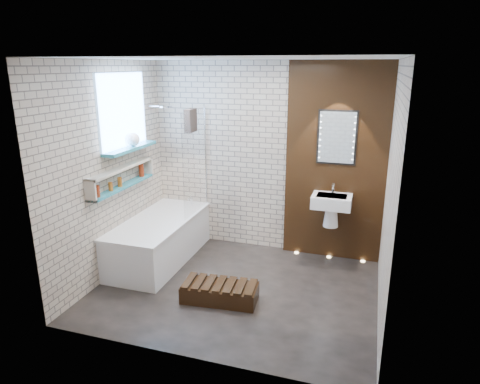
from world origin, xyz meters
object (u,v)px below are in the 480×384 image
(bathtub, at_px, (160,239))
(bath_screen, at_px, (195,162))
(led_mirror, at_px, (337,138))
(walnut_step, at_px, (220,293))
(washbasin, at_px, (331,206))

(bathtub, xyz_separation_m, bath_screen, (0.35, 0.44, 0.99))
(led_mirror, distance_m, walnut_step, 2.42)
(walnut_step, bearing_deg, bath_screen, 123.10)
(bathtub, distance_m, led_mirror, 2.68)
(bathtub, bearing_deg, led_mirror, 19.78)
(bathtub, bearing_deg, bath_screen, 51.10)
(washbasin, distance_m, walnut_step, 1.86)
(bathtub, bearing_deg, walnut_step, -33.56)
(bath_screen, distance_m, walnut_step, 1.85)
(bathtub, height_order, washbasin, washbasin)
(washbasin, bearing_deg, bathtub, -163.99)
(led_mirror, bearing_deg, washbasin, -90.00)
(walnut_step, bearing_deg, led_mirror, 55.73)
(washbasin, bearing_deg, walnut_step, -127.23)
(led_mirror, bearing_deg, walnut_step, -124.27)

